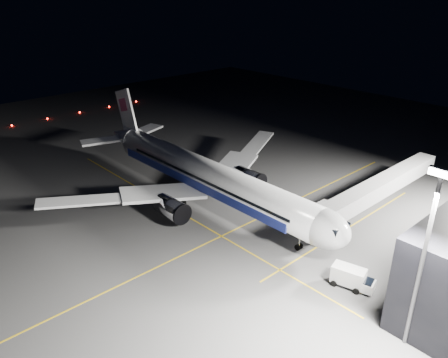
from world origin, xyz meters
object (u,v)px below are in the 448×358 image
Objects in this scene: floodlight_mast_south at (426,247)px; safety_cone_a at (260,201)px; jet_bridge at (376,189)px; airliner at (204,175)px; service_truck at (352,277)px; safety_cone_b at (275,190)px; safety_cone_c at (243,187)px; baggage_tug at (246,185)px.

floodlight_mast_south is 39.34× the size of safety_cone_a.
jet_bridge reaches higher than safety_cone_a.
airliner is 10.62× the size of service_truck.
safety_cone_b is 0.80× the size of safety_cone_c.
baggage_tug is at bearing 82.26° from airliner.
jet_bridge is 18.62m from safety_cone_b.
safety_cone_b is (5.85, 12.48, -4.91)m from airliner.
service_truck reaches higher than safety_cone_a.
service_truck is (31.74, -1.98, -3.68)m from airliner.
floodlight_mast_south is (18.00, -24.07, 7.79)m from jet_bridge.
baggage_tug reaches higher than safety_cone_a.
service_truck is at bearing -36.70° from baggage_tug.
airliner is 116.85× the size of safety_cone_a.
baggage_tug is 3.94× the size of safety_cone_c.
safety_cone_a is (7.08, 7.05, -4.90)m from airliner.
jet_bridge is 31.05m from floodlight_mast_south.
jet_bridge is 65.38× the size of safety_cone_a.
baggage_tug is (-30.49, 11.18, -0.77)m from service_truck.
baggage_tug is (-39.83, 15.22, -11.66)m from floodlight_mast_south.
jet_bridge is at bearing 38.04° from airliner.
jet_bridge is at bearing 5.51° from baggage_tug.
floodlight_mast_south is 8.21× the size of baggage_tug.
floodlight_mast_south reaches higher than airliner.
service_truck is 29.68m from safety_cone_b.
safety_cone_a is (5.83, -2.15, -0.45)m from baggage_tug.
service_truck is at bearing 156.61° from floodlight_mast_south.
airliner is at bearing 171.67° from floodlight_mast_south.
safety_cone_c is at bearing 84.50° from airliner.
floodlight_mast_south is at bearing -21.02° from safety_cone_a.
safety_cone_c is (-4.99, -3.60, 0.06)m from safety_cone_b.
safety_cone_c is (-0.40, -0.32, -0.39)m from baggage_tug.
baggage_tug is 4.79× the size of safety_cone_a.
baggage_tug is (-21.83, -8.85, -3.87)m from jet_bridge.
baggage_tug is 6.23m from safety_cone_a.
airliner reaches higher than baggage_tug.
safety_cone_c is at bearing -157.58° from jet_bridge.
safety_cone_c is (-6.22, 1.83, 0.06)m from safety_cone_a.
safety_cone_b is (-25.90, 14.46, -1.23)m from service_truck.
jet_bridge is at bearing 126.79° from floodlight_mast_south.
baggage_tug is at bearing 38.77° from safety_cone_c.
airliner reaches higher than jet_bridge.
baggage_tug is at bearing -144.48° from safety_cone_b.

